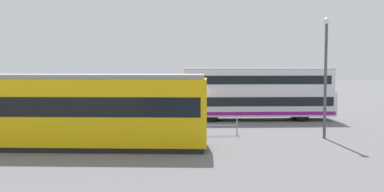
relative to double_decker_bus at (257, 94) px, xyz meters
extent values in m
plane|color=slate|center=(4.74, 1.08, -1.91)|extent=(160.00, 160.00, 0.00)
cube|color=silver|center=(-0.01, 0.00, -0.70)|extent=(11.11, 3.72, 1.73)
cube|color=silver|center=(-0.01, 0.00, 0.94)|extent=(10.77, 3.58, 1.55)
cube|color=black|center=(-0.01, 0.00, -0.49)|extent=(10.57, 3.69, 0.64)
cube|color=black|center=(-0.01, 0.00, 1.02)|extent=(10.24, 3.55, 0.60)
cube|color=#8C198C|center=(-0.01, 0.00, -1.31)|extent=(10.90, 3.74, 0.24)
cube|color=#B2B2B7|center=(-0.01, 0.00, 1.77)|extent=(10.77, 3.58, 0.10)
cylinder|color=black|center=(3.35, 0.37, -1.41)|extent=(1.27, 2.59, 1.00)
cylinder|color=black|center=(-2.99, -0.33, -1.41)|extent=(1.27, 2.59, 1.00)
cube|color=#E5B70C|center=(9.94, 11.58, -0.11)|extent=(13.45, 3.08, 3.11)
cube|color=black|center=(9.94, 11.58, 0.20)|extent=(12.91, 3.09, 0.90)
cube|color=gray|center=(9.94, 11.58, 1.54)|extent=(13.17, 2.86, 0.20)
cube|color=black|center=(9.94, 11.58, -1.79)|extent=(13.18, 2.94, 0.25)
cylinder|color=#4C3F2D|center=(10.06, 7.47, -1.52)|extent=(0.14, 0.14, 0.79)
cylinder|color=#4C3F2D|center=(10.18, 7.65, -1.52)|extent=(0.14, 0.14, 0.79)
cylinder|color=navy|center=(10.12, 7.56, -0.81)|extent=(0.44, 0.44, 0.61)
sphere|color=beige|center=(10.12, 7.56, -0.40)|extent=(0.21, 0.21, 0.21)
cylinder|color=#4C3F2D|center=(4.30, 8.99, -1.53)|extent=(0.14, 0.14, 0.77)
cylinder|color=#4C3F2D|center=(4.39, 9.19, -1.53)|extent=(0.14, 0.14, 0.77)
cylinder|color=#335938|center=(4.35, 9.09, -0.85)|extent=(0.42, 0.42, 0.59)
sphere|color=beige|center=(4.35, 9.09, -0.45)|extent=(0.21, 0.21, 0.21)
cube|color=gray|center=(5.03, 7.33, -0.86)|extent=(6.74, 0.77, 0.06)
cube|color=gray|center=(5.03, 7.33, -1.36)|extent=(6.74, 0.77, 0.06)
cylinder|color=gray|center=(1.66, 6.98, -1.39)|extent=(0.07, 0.07, 1.05)
cylinder|color=gray|center=(5.03, 7.33, -1.39)|extent=(0.07, 0.07, 1.05)
cylinder|color=gray|center=(8.40, 7.69, -1.39)|extent=(0.07, 0.07, 1.05)
cylinder|color=slate|center=(10.88, 7.00, -0.74)|extent=(0.10, 0.10, 2.34)
cube|color=#1999D8|center=(10.87, 7.03, -0.02)|extent=(1.05, 0.21, 0.69)
cylinder|color=#4C4C51|center=(-3.05, 7.87, 1.18)|extent=(0.16, 0.16, 6.19)
sphere|color=#F2EFCC|center=(-3.05, 7.87, 4.43)|extent=(0.36, 0.36, 0.36)
camera|label=1|loc=(2.58, 32.49, 2.14)|focal=41.95mm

